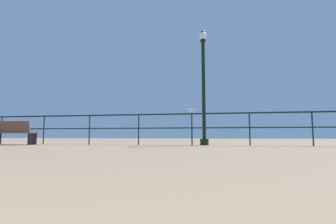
{
  "coord_description": "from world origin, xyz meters",
  "views": [
    {
      "loc": [
        0.74,
        1.39,
        0.33
      ],
      "look_at": [
        -0.75,
        9.4,
        1.12
      ],
      "focal_mm": 26.25,
      "sensor_mm": 36.0,
      "label": 1
    }
  ],
  "objects": [
    {
      "name": "bench_far_left",
      "position": [
        -6.53,
        9.22,
        0.48
      ],
      "size": [
        1.61,
        0.75,
        0.86
      ],
      "color": "brown",
      "rests_on": "ground_plane"
    },
    {
      "name": "seagull_on_rail",
      "position": [
        -0.01,
        9.89,
        1.21
      ],
      "size": [
        0.45,
        0.27,
        0.22
      ],
      "color": "silver",
      "rests_on": "pier_railing"
    },
    {
      "name": "pier_railing",
      "position": [
        -0.0,
        9.9,
        0.82
      ],
      "size": [
        23.05,
        0.05,
        1.11
      ],
      "color": "black",
      "rests_on": "ground_plane"
    },
    {
      "name": "lamppost_center",
      "position": [
        0.41,
        10.14,
        2.2
      ],
      "size": [
        0.3,
        0.3,
        4.21
      ],
      "color": "black",
      "rests_on": "ground_plane"
    }
  ]
}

